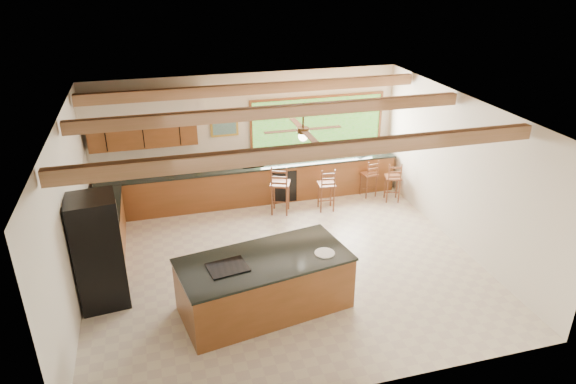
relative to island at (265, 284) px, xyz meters
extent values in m
plane|color=beige|center=(0.65, 1.20, -0.48)|extent=(7.20, 7.20, 0.00)
cube|color=beige|center=(0.65, 4.45, 1.02)|extent=(7.20, 0.04, 3.00)
cube|color=beige|center=(0.65, -2.05, 1.02)|extent=(7.20, 0.04, 3.00)
cube|color=beige|center=(-2.95, 1.20, 1.02)|extent=(0.04, 6.50, 3.00)
cube|color=beige|center=(4.25, 1.20, 1.02)|extent=(0.04, 6.50, 3.00)
cube|color=#9F6F4F|center=(0.65, 1.20, 2.52)|extent=(7.20, 6.50, 0.04)
cube|color=#A47252|center=(0.65, -0.40, 2.38)|extent=(7.10, 0.15, 0.22)
cube|color=#A47252|center=(0.65, 1.70, 2.38)|extent=(7.10, 0.15, 0.22)
cube|color=#A47252|center=(0.65, 3.50, 2.38)|extent=(7.10, 0.15, 0.22)
cube|color=brown|center=(-1.70, 4.26, 1.42)|extent=(2.30, 0.35, 0.70)
cube|color=beige|center=(-1.70, 4.19, 2.02)|extent=(2.60, 0.50, 0.48)
cylinder|color=#FFEABF|center=(-2.40, 4.19, 1.79)|extent=(0.10, 0.10, 0.01)
cylinder|color=#FFEABF|center=(-1.00, 4.19, 1.79)|extent=(0.10, 0.10, 0.01)
cube|color=#7AC646|center=(2.35, 4.42, 1.19)|extent=(3.20, 0.04, 1.30)
cube|color=#B39836|center=(0.10, 4.42, 1.37)|extent=(0.64, 0.03, 0.54)
cube|color=#407460|center=(0.10, 4.40, 1.37)|extent=(0.54, 0.01, 0.44)
cube|color=brown|center=(0.65, 4.11, -0.04)|extent=(7.00, 0.65, 0.88)
cube|color=black|center=(0.65, 4.11, 0.42)|extent=(7.04, 0.69, 0.04)
cube|color=brown|center=(-2.61, 2.55, -0.04)|extent=(0.65, 2.35, 0.88)
cube|color=black|center=(-2.61, 2.55, 0.42)|extent=(0.69, 2.39, 0.04)
cube|color=black|center=(1.35, 3.78, -0.06)|extent=(0.60, 0.02, 0.78)
cube|color=silver|center=(0.65, 4.11, 0.42)|extent=(0.50, 0.38, 0.03)
cylinder|color=silver|center=(0.65, 4.31, 0.59)|extent=(0.03, 0.03, 0.30)
cylinder|color=silver|center=(0.65, 4.21, 0.72)|extent=(0.03, 0.20, 0.03)
cylinder|color=white|center=(-1.73, 4.14, 0.58)|extent=(0.12, 0.12, 0.28)
cylinder|color=#1B3F19|center=(-2.12, 4.26, 0.54)|extent=(0.06, 0.06, 0.20)
cylinder|color=#1B3F19|center=(-1.98, 4.22, 0.53)|extent=(0.05, 0.05, 0.19)
cube|color=black|center=(3.42, 4.08, 0.49)|extent=(0.26, 0.23, 0.09)
cube|color=brown|center=(0.00, 0.00, -0.02)|extent=(2.88, 1.70, 0.92)
cube|color=black|center=(0.00, 0.00, 0.46)|extent=(2.93, 1.75, 0.04)
cube|color=black|center=(-0.61, -0.11, 0.49)|extent=(0.68, 0.58, 0.02)
cylinder|color=white|center=(0.99, -0.10, 0.48)|extent=(0.33, 0.33, 0.02)
cube|color=black|center=(-2.57, 0.89, 0.50)|extent=(0.83, 0.82, 1.95)
cube|color=silver|center=(-2.19, 0.89, 0.50)|extent=(0.03, 0.05, 1.80)
cube|color=brown|center=(2.19, 3.21, 0.15)|extent=(0.41, 0.41, 0.04)
cylinder|color=brown|center=(2.04, 3.06, -0.17)|extent=(0.04, 0.04, 0.61)
cylinder|color=brown|center=(2.34, 3.06, -0.17)|extent=(0.04, 0.04, 0.61)
cylinder|color=brown|center=(2.04, 3.36, -0.17)|extent=(0.04, 0.04, 0.61)
cylinder|color=brown|center=(2.34, 3.36, -0.17)|extent=(0.04, 0.04, 0.61)
cube|color=brown|center=(1.14, 3.35, 0.24)|extent=(0.55, 0.55, 0.04)
cylinder|color=brown|center=(0.97, 3.18, -0.13)|extent=(0.04, 0.04, 0.69)
cylinder|color=brown|center=(1.30, 3.18, -0.13)|extent=(0.04, 0.04, 0.69)
cylinder|color=brown|center=(0.97, 3.52, -0.13)|extent=(0.04, 0.04, 0.69)
cylinder|color=brown|center=(1.30, 3.52, -0.13)|extent=(0.04, 0.04, 0.69)
cube|color=brown|center=(3.87, 3.25, 0.12)|extent=(0.44, 0.44, 0.04)
cylinder|color=brown|center=(3.73, 3.11, -0.19)|extent=(0.03, 0.03, 0.58)
cylinder|color=brown|center=(4.01, 3.11, -0.19)|extent=(0.03, 0.03, 0.58)
cylinder|color=brown|center=(3.73, 3.39, -0.19)|extent=(0.03, 0.03, 0.58)
cylinder|color=brown|center=(4.01, 3.39, -0.19)|extent=(0.03, 0.03, 0.58)
cube|color=brown|center=(3.44, 3.65, 0.10)|extent=(0.39, 0.39, 0.04)
cylinder|color=brown|center=(3.30, 3.51, -0.20)|extent=(0.03, 0.03, 0.56)
cylinder|color=brown|center=(3.57, 3.51, -0.20)|extent=(0.03, 0.03, 0.56)
cylinder|color=brown|center=(3.30, 3.78, -0.20)|extent=(0.03, 0.03, 0.56)
cylinder|color=brown|center=(3.57, 3.78, -0.20)|extent=(0.03, 0.03, 0.56)
camera|label=1|loc=(-1.49, -6.85, 4.89)|focal=32.00mm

